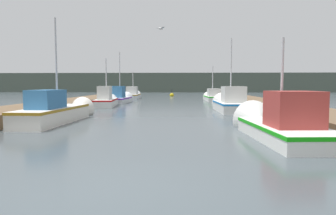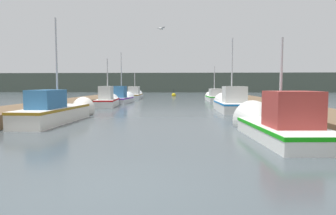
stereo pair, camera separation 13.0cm
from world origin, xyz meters
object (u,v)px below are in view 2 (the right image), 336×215
Objects in this scene: fishing_boat_3 at (108,100)px; mooring_piling_1 at (120,95)px; fishing_boat_6 at (135,95)px; fishing_boat_5 at (214,97)px; seagull_lead at (161,29)px; fishing_boat_0 at (275,124)px; fishing_boat_1 at (59,111)px; mooring_piling_2 at (131,92)px; fishing_boat_4 at (122,98)px; fishing_boat_2 at (231,103)px; mooring_piling_0 at (120,93)px; channel_buoy at (174,95)px.

fishing_boat_3 is 9.39m from mooring_piling_1.
fishing_boat_6 is at bearing 83.71° from fishing_boat_3.
seagull_lead is at bearing -108.18° from fishing_boat_5.
seagull_lead reaches higher than fishing_boat_3.
fishing_boat_6 reaches higher than fishing_boat_0.
fishing_boat_6 is at bearing 92.39° from fishing_boat_1.
fishing_boat_1 is 4.43× the size of mooring_piling_2.
mooring_piling_2 is (-1.13, 10.87, 0.24)m from fishing_boat_4.
fishing_boat_2 is 9.50m from fishing_boat_3.
fishing_boat_1 is at bearing -92.58° from fishing_boat_6.
seagull_lead is (4.47, -19.36, 4.07)m from fishing_boat_6.
mooring_piling_0 is (-9.63, -0.37, 0.31)m from fishing_boat_5.
fishing_boat_3 reaches higher than channel_buoy.
seagull_lead is (4.56, -6.89, 4.05)m from fishing_boat_3.
fishing_boat_1 reaches higher than channel_buoy.
fishing_boat_6 reaches higher than channel_buoy.
mooring_piling_0 is at bearing 89.62° from fishing_boat_3.
mooring_piling_2 is at bearing 115.60° from fishing_boat_2.
fishing_boat_5 reaches higher than fishing_boat_6.
fishing_boat_1 is 0.96× the size of fishing_boat_6.
mooring_piling_2 is (-9.56, 18.88, 0.21)m from fishing_boat_2.
fishing_boat_1 is 12.39× the size of seagull_lead.
seagull_lead reaches higher than fishing_boat_2.
fishing_boat_0 is at bearing 168.97° from seagull_lead.
fishing_boat_6 is at bearing 116.46° from fishing_boat_2.
fishing_boat_2 is 5.17× the size of mooring_piling_1.
fishing_boat_6 is 7.98m from channel_buoy.
fishing_boat_4 is 3.77m from mooring_piling_0.
fishing_boat_4 is 4.50× the size of channel_buoy.
fishing_boat_2 is 16.41m from mooring_piling_1.
fishing_boat_3 is 3.69× the size of mooring_piling_0.
fishing_boat_2 is 23.40m from channel_buoy.
fishing_boat_2 is at bearing -65.32° from fishing_boat_6.
fishing_boat_3 reaches higher than mooring_piling_0.
mooring_piling_1 is (-9.74, 13.20, 0.05)m from fishing_boat_2.
seagull_lead is (5.31, -14.65, 3.79)m from mooring_piling_0.
fishing_boat_5 is at bearing 2.22° from mooring_piling_0.
fishing_boat_1 is 1.20× the size of fishing_boat_4.
fishing_boat_5 is at bearing 36.61° from fishing_boat_3.
fishing_boat_3 is at bearing -139.64° from fishing_boat_5.
mooring_piling_1 is (-9.64, 22.45, 0.12)m from fishing_boat_0.
channel_buoy is (5.51, 9.81, -0.35)m from mooring_piling_1.
fishing_boat_2 is at bearing -51.00° from mooring_piling_0.
fishing_boat_5 reaches higher than fishing_boat_0.
fishing_boat_2 is at bearing -41.05° from fishing_boat_4.
fishing_boat_6 is 4.79m from mooring_piling_0.
fishing_boat_6 is at bearing -69.03° from mooring_piling_2.
channel_buoy is at bearing 76.83° from fishing_boat_4.
channel_buoy is at bearing 93.63° from fishing_boat_0.
fishing_boat_3 is at bearing 154.66° from fishing_boat_2.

